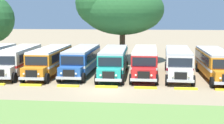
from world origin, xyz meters
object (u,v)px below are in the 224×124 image
at_px(parked_bus_slot_7, 215,62).
at_px(parked_bus_slot_4, 114,60).
at_px(parked_bus_slot_3, 82,59).
at_px(parked_bus_slot_6, 178,61).
at_px(parked_bus_slot_5, 145,60).
at_px(parked_bus_slot_1, 19,59).
at_px(broad_shade_tree, 121,9).
at_px(parked_bus_slot_2, 50,60).

bearing_deg(parked_bus_slot_7, parked_bus_slot_4, -92.21).
height_order(parked_bus_slot_3, parked_bus_slot_6, same).
bearing_deg(parked_bus_slot_3, parked_bus_slot_5, 89.59).
distance_m(parked_bus_slot_1, broad_shade_tree, 15.18).
relative_size(parked_bus_slot_5, broad_shade_tree, 0.95).
xyz_separation_m(parked_bus_slot_2, parked_bus_slot_6, (13.77, 0.37, 0.00)).
bearing_deg(parked_bus_slot_4, parked_bus_slot_1, -90.09).
distance_m(parked_bus_slot_5, parked_bus_slot_6, 3.49).
height_order(parked_bus_slot_1, parked_bus_slot_7, same).
distance_m(parked_bus_slot_2, parked_bus_slot_5, 10.29).
xyz_separation_m(parked_bus_slot_3, parked_bus_slot_5, (6.89, -0.17, 0.00)).
xyz_separation_m(parked_bus_slot_3, broad_shade_tree, (3.57, 8.82, 5.58)).
distance_m(parked_bus_slot_1, parked_bus_slot_3, 6.94).
bearing_deg(parked_bus_slot_4, parked_bus_slot_6, 91.47).
distance_m(parked_bus_slot_4, parked_bus_slot_7, 10.44).
distance_m(parked_bus_slot_2, parked_bus_slot_4, 6.98).
bearing_deg(parked_bus_slot_2, parked_bus_slot_1, -89.16).
bearing_deg(parked_bus_slot_5, parked_bus_slot_4, -83.37).
xyz_separation_m(parked_bus_slot_6, parked_bus_slot_7, (3.65, -0.61, 0.00)).
relative_size(parked_bus_slot_2, broad_shade_tree, 0.94).
bearing_deg(parked_bus_slot_6, parked_bus_slot_3, -88.36).
relative_size(parked_bus_slot_5, parked_bus_slot_7, 1.00).
distance_m(parked_bus_slot_1, parked_bus_slot_5, 13.81).
bearing_deg(parked_bus_slot_6, parked_bus_slot_2, -85.49).
xyz_separation_m(parked_bus_slot_5, parked_bus_slot_7, (7.14, -0.69, 0.00)).
distance_m(parked_bus_slot_6, broad_shade_tree, 12.63).
distance_m(parked_bus_slot_1, parked_bus_slot_6, 17.30).
relative_size(parked_bus_slot_3, parked_bus_slot_4, 1.00).
relative_size(parked_bus_slot_3, broad_shade_tree, 0.95).
bearing_deg(parked_bus_slot_1, broad_shade_tree, 128.91).
bearing_deg(parked_bus_slot_2, parked_bus_slot_3, 100.84).
relative_size(parked_bus_slot_3, parked_bus_slot_7, 1.00).
bearing_deg(parked_bus_slot_5, parked_bus_slot_2, -86.72).
bearing_deg(broad_shade_tree, parked_bus_slot_5, -69.73).
bearing_deg(parked_bus_slot_2, broad_shade_tree, 144.17).
xyz_separation_m(parked_bus_slot_4, parked_bus_slot_5, (3.30, 0.34, 0.00)).
relative_size(parked_bus_slot_1, parked_bus_slot_7, 1.01).
bearing_deg(parked_bus_slot_7, parked_bus_slot_5, -95.79).
xyz_separation_m(parked_bus_slot_2, parked_bus_slot_5, (10.28, 0.44, 0.00)).
bearing_deg(parked_bus_slot_1, parked_bus_slot_5, 88.79).
xyz_separation_m(parked_bus_slot_6, broad_shade_tree, (-6.81, 9.06, 5.58)).
distance_m(parked_bus_slot_4, parked_bus_slot_5, 3.32).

